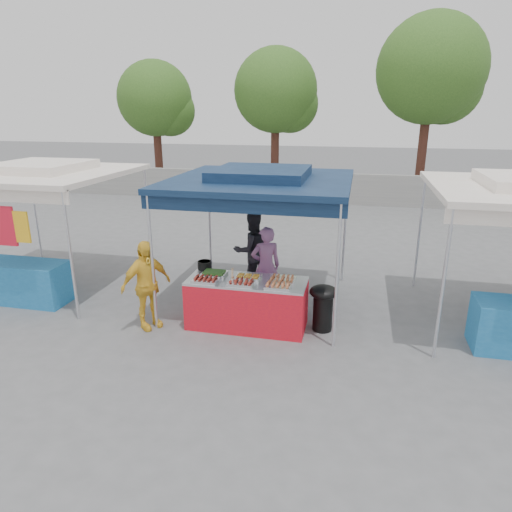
% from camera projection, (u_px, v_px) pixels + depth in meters
% --- Properties ---
extents(ground_plane, '(80.00, 80.00, 0.00)m').
position_uv_depth(ground_plane, '(248.00, 323.00, 7.99)').
color(ground_plane, slate).
extents(back_wall, '(40.00, 0.25, 1.20)m').
position_uv_depth(back_wall, '(314.00, 188.00, 18.01)').
color(back_wall, gray).
rests_on(back_wall, ground_plane).
extents(main_canopy, '(3.20, 3.20, 2.57)m').
position_uv_depth(main_canopy, '(261.00, 180.00, 8.16)').
color(main_canopy, silver).
rests_on(main_canopy, ground_plane).
extents(neighbor_stall_left, '(3.20, 3.20, 2.57)m').
position_uv_depth(neighbor_stall_left, '(33.00, 214.00, 8.97)').
color(neighbor_stall_left, silver).
rests_on(neighbor_stall_left, ground_plane).
extents(tree_0, '(3.38, 3.30, 5.67)m').
position_uv_depth(tree_0, '(159.00, 102.00, 20.39)').
color(tree_0, '#48251B').
rests_on(tree_0, ground_plane).
extents(tree_1, '(3.60, 3.55, 6.11)m').
position_uv_depth(tree_1, '(279.00, 94.00, 19.52)').
color(tree_1, '#48251B').
rests_on(tree_1, ground_plane).
extents(tree_2, '(4.13, 4.13, 7.10)m').
position_uv_depth(tree_2, '(434.00, 74.00, 17.53)').
color(tree_2, '#48251B').
rests_on(tree_2, ground_plane).
extents(vendor_table, '(2.00, 0.80, 0.85)m').
position_uv_depth(vendor_table, '(247.00, 303.00, 7.76)').
color(vendor_table, red).
rests_on(vendor_table, ground_plane).
extents(food_tray_fl, '(0.42, 0.30, 0.07)m').
position_uv_depth(food_tray_fl, '(206.00, 280.00, 7.54)').
color(food_tray_fl, silver).
rests_on(food_tray_fl, vendor_table).
extents(food_tray_fm, '(0.42, 0.30, 0.07)m').
position_uv_depth(food_tray_fm, '(241.00, 283.00, 7.41)').
color(food_tray_fm, silver).
rests_on(food_tray_fm, vendor_table).
extents(food_tray_fr, '(0.42, 0.30, 0.07)m').
position_uv_depth(food_tray_fr, '(278.00, 286.00, 7.28)').
color(food_tray_fr, silver).
rests_on(food_tray_fr, vendor_table).
extents(food_tray_bl, '(0.42, 0.30, 0.07)m').
position_uv_depth(food_tray_bl, '(214.00, 273.00, 7.84)').
color(food_tray_bl, silver).
rests_on(food_tray_bl, vendor_table).
extents(food_tray_bm, '(0.42, 0.30, 0.07)m').
position_uv_depth(food_tray_bm, '(248.00, 277.00, 7.67)').
color(food_tray_bm, silver).
rests_on(food_tray_bm, vendor_table).
extents(food_tray_br, '(0.42, 0.30, 0.07)m').
position_uv_depth(food_tray_br, '(283.00, 279.00, 7.56)').
color(food_tray_br, silver).
rests_on(food_tray_br, vendor_table).
extents(cooking_pot, '(0.25, 0.25, 0.15)m').
position_uv_depth(cooking_pot, '(205.00, 265.00, 8.13)').
color(cooking_pot, black).
rests_on(cooking_pot, vendor_table).
extents(skewer_cup, '(0.08, 0.08, 0.10)m').
position_uv_depth(skewer_cup, '(232.00, 282.00, 7.41)').
color(skewer_cup, silver).
rests_on(skewer_cup, vendor_table).
extents(wok_burner, '(0.48, 0.48, 0.80)m').
position_uv_depth(wok_burner, '(323.00, 304.00, 7.62)').
color(wok_burner, black).
rests_on(wok_burner, ground_plane).
extents(crate_left, '(0.53, 0.37, 0.32)m').
position_uv_depth(crate_left, '(238.00, 303.00, 8.42)').
color(crate_left, '#1649B5').
rests_on(crate_left, ground_plane).
extents(crate_right, '(0.52, 0.37, 0.31)m').
position_uv_depth(crate_right, '(266.00, 303.00, 8.44)').
color(crate_right, '#1649B5').
rests_on(crate_right, ground_plane).
extents(crate_stacked, '(0.49, 0.34, 0.29)m').
position_uv_depth(crate_stacked, '(266.00, 288.00, 8.34)').
color(crate_stacked, '#1649B5').
rests_on(crate_stacked, crate_right).
extents(vendor_woman, '(0.66, 0.56, 1.54)m').
position_uv_depth(vendor_woman, '(266.00, 266.00, 8.53)').
color(vendor_woman, '#996192').
rests_on(vendor_woman, ground_plane).
extents(helper_man, '(1.00, 0.95, 1.62)m').
position_uv_depth(helper_man, '(252.00, 250.00, 9.36)').
color(helper_man, black).
rests_on(helper_man, ground_plane).
extents(customer_person, '(0.83, 0.95, 1.54)m').
position_uv_depth(customer_person, '(146.00, 285.00, 7.62)').
color(customer_person, yellow).
rests_on(customer_person, ground_plane).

